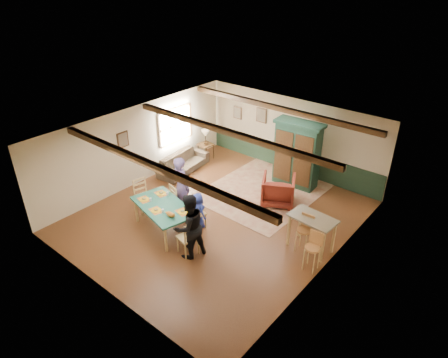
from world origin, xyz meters
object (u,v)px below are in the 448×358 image
Objects in this scene: dining_chair_end_right at (188,237)px; person_child at (198,210)px; armoire at (297,154)px; bar_stool_left at (304,234)px; end_table at (206,151)px; bar_stool_right at (312,252)px; armchair at (278,190)px; table_lamp at (205,137)px; counter_table at (311,233)px; person_woman at (189,226)px; dining_chair_far_left at (180,199)px; person_man at (181,186)px; cat at (170,214)px; dining_table at (164,218)px; sofa at (183,162)px; dining_chair_end_left at (143,196)px; dining_chair_far_right at (196,212)px.

person_child reaches higher than dining_chair_end_right.
armoire is 2.14× the size of bar_stool_left.
end_table is (-3.69, -0.44, -0.83)m from armoire.
bar_stool_right is (2.54, -3.47, -0.61)m from armoire.
dining_chair_end_right is at bearing -96.53° from armoire.
armchair is 4.03m from table_lamp.
end_table is 0.51× the size of counter_table.
person_woman reaches higher than bar_stool_right.
dining_chair_far_left is 0.43m from person_man.
cat is 5.00m from armoire.
dining_table reaches higher than sofa.
cat is at bearing -93.37° from dining_chair_end_left.
dining_table is 1.04× the size of person_man.
dining_chair_end_right reaches higher than dining_table.
bar_stool_right is (0.41, -0.71, 0.03)m from counter_table.
end_table is 6.93m from bar_stool_right.
dining_chair_end_right is 5.00m from armoire.
cat is 0.70× the size of table_lamp.
cat is at bearing -144.72° from counter_table.
cat is (0.77, -1.19, -0.02)m from person_man.
person_woman is at bearing -90.00° from dining_chair_end_left.
person_child is at bearing -158.68° from counter_table.
dining_table is 3.69m from armchair.
dining_table is at bearing 60.95° from dining_chair_far_right.
table_lamp reaches higher than dining_chair_far_right.
bar_stool_left is at bearing -23.90° from table_lamp.
dining_chair_end_right reaches higher than end_table.
dining_chair_far_left is at bearing 5.71° from person_child.
dining_chair_far_left is 1.00× the size of dining_chair_end_left.
dining_chair_far_left is 0.87× the size of counter_table.
dining_chair_far_left is 0.97× the size of bar_stool_left.
dining_chair_far_left reaches higher than cat.
person_man is 1.77× the size of bar_stool_left.
cat is 0.37× the size of bar_stool_right.
dining_chair_end_left is 5.29m from bar_stool_right.
bar_stool_left reaches higher than dining_chair_far_left.
dining_chair_end_right is 1.02× the size of armchair.
dining_chair_end_left is 0.48× the size of sofa.
dining_chair_far_right is at bearing 39.15° from armchair.
person_woman is (1.32, -0.32, 0.49)m from dining_table.
cat is 5.30m from end_table.
sofa is at bearing 126.52° from dining_table.
dining_chair_end_left is at bearing -75.61° from table_lamp.
table_lamp is at bearing -129.10° from dining_chair_end_right.
person_woman is 2.93× the size of end_table.
person_woman reaches higher than person_child.
dining_chair_end_left is 4.16m from armchair.
armoire is (1.68, 3.72, 0.20)m from person_man.
counter_table is (3.83, 1.03, -0.02)m from dining_chair_far_left.
dining_chair_end_right is 5.69m from table_lamp.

